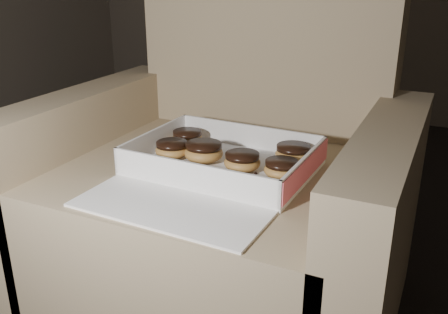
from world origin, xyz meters
TOP-DOWN VIEW (x-y plane):
  - armchair at (-0.37, 0.52)m, footprint 0.80×0.68m
  - bakery_box at (-0.34, 0.41)m, footprint 0.37×0.43m
  - donut_a at (-0.47, 0.52)m, footprint 0.07×0.07m
  - donut_b at (-0.46, 0.44)m, footprint 0.07×0.07m
  - donut_c at (-0.29, 0.44)m, footprint 0.07×0.07m
  - donut_d at (-0.39, 0.45)m, footprint 0.08×0.08m
  - donut_e at (-0.21, 0.53)m, footprint 0.08×0.08m
  - donut_f at (-0.21, 0.44)m, footprint 0.07×0.07m
  - crumb_a at (-0.26, 0.44)m, footprint 0.01×0.01m
  - crumb_b at (-0.27, 0.35)m, footprint 0.01×0.01m
  - crumb_c at (-0.29, 0.40)m, footprint 0.01×0.01m
  - crumb_d at (-0.36, 0.39)m, footprint 0.01×0.01m

SIDE VIEW (x-z plane):
  - armchair at x=-0.37m, z-range -0.15..0.68m
  - crumb_a at x=-0.26m, z-range 0.38..0.39m
  - crumb_b at x=-0.27m, z-range 0.38..0.39m
  - crumb_c at x=-0.29m, z-range 0.38..0.39m
  - crumb_d at x=-0.36m, z-range 0.38..0.39m
  - bakery_box at x=-0.34m, z-range 0.36..0.42m
  - donut_f at x=-0.21m, z-range 0.38..0.42m
  - donut_a at x=-0.47m, z-range 0.38..0.42m
  - donut_b at x=-0.46m, z-range 0.38..0.42m
  - donut_c at x=-0.29m, z-range 0.38..0.42m
  - donut_e at x=-0.21m, z-range 0.38..0.42m
  - donut_d at x=-0.39m, z-range 0.38..0.42m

